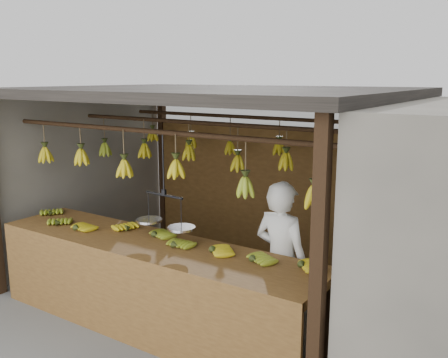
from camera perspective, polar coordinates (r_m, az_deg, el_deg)
The scene contains 8 objects.
ground at distance 6.23m, azimuth -1.56°, elevation -12.27°, with size 80.00×80.00×0.00m, color #5B5B57.
stall at distance 5.99m, azimuth 0.15°, elevation 6.35°, with size 4.30×3.30×2.40m.
neighbor_left at distance 8.42m, azimuth -22.08°, elevation 1.40°, with size 3.00×3.00×2.30m, color slate.
counter at distance 5.03m, azimuth -9.18°, elevation -9.59°, with size 3.66×0.83×0.96m.
hanging_bananas at distance 5.76m, azimuth -1.61°, elevation 2.54°, with size 3.63×2.25×0.39m.
balance_scale at distance 5.00m, azimuth -6.80°, elevation -4.56°, with size 0.70×0.29×0.93m.
vendor at distance 4.85m, azimuth 6.53°, elevation -9.39°, with size 0.58×0.38×1.58m, color white.
bag_bundles at distance 6.33m, azimuth 20.34°, elevation -2.92°, with size 0.08×0.26×1.26m.
Camera 1 is at (3.29, -4.65, 2.53)m, focal length 40.00 mm.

